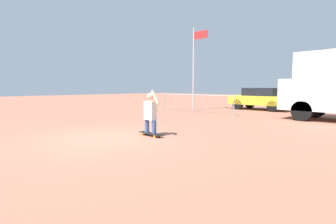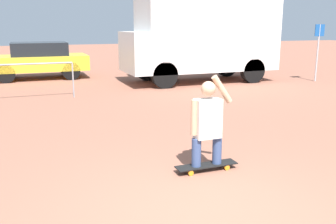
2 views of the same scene
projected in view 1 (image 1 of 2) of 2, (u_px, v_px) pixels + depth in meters
name	position (u px, v px, depth m)	size (l,w,h in m)	color
ground_plane	(100.00, 139.00, 7.80)	(80.00, 80.00, 0.00)	#935B47
skateboard	(151.00, 134.00, 8.25)	(0.96, 0.23, 0.10)	black
person_skateboarder	(150.00, 111.00, 8.18)	(0.66, 0.22, 1.35)	#384C7A
parked_car_yellow	(261.00, 98.00, 17.47)	(3.89, 1.87, 1.46)	black
flagpole	(195.00, 63.00, 17.05)	(1.17, 0.12, 5.31)	#B7B7BC
plaza_railing_segment	(195.00, 97.00, 15.52)	(5.33, 0.05, 1.08)	#99999E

